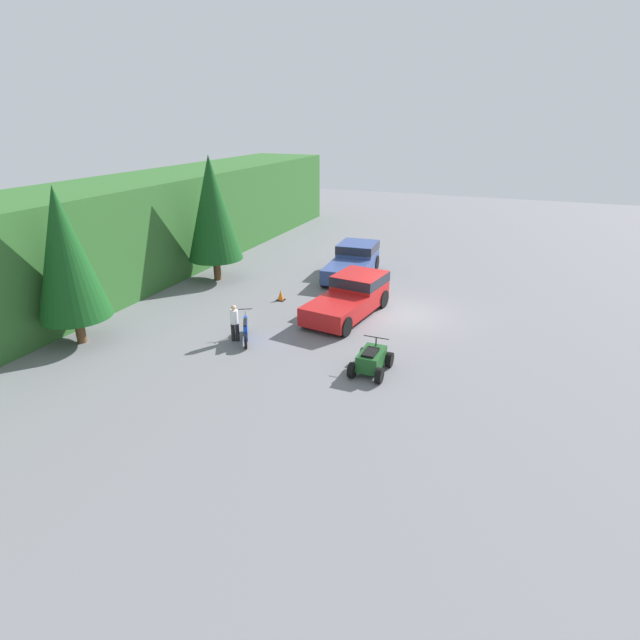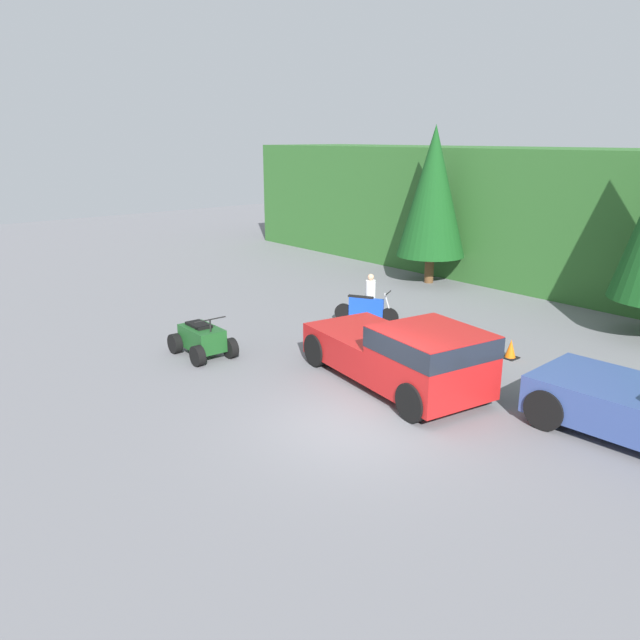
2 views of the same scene
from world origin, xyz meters
name	(u,v)px [view 1 (image 1 of 2)]	position (x,y,z in m)	size (l,w,h in m)	color
ground_plane	(401,314)	(0.00, 0.00, 0.00)	(80.00, 80.00, 0.00)	slate
hillside_backdrop	(129,231)	(0.00, 16.00, 2.79)	(44.00, 6.00, 5.58)	#2D6028
tree_left	(65,254)	(-8.18, 11.86, 3.84)	(2.87, 2.87, 6.53)	brown
tree_mid_left	(212,209)	(1.45, 11.25, 4.12)	(3.08, 3.08, 7.00)	brown
pickup_truck_red	(351,295)	(-0.78, 2.30, 0.94)	(5.50, 2.99, 1.75)	red
pickup_truck_second	(354,260)	(5.21, 4.12, 0.94)	(5.48, 2.58, 1.75)	#334784
dirt_bike	(246,330)	(-5.44, 5.47, 0.48)	(1.99, 1.20, 1.16)	black
quad_atv	(371,360)	(-6.20, -0.29, 0.47)	(1.96, 1.30, 1.21)	black
rider_person	(234,322)	(-5.65, 5.86, 0.88)	(0.43, 0.43, 1.62)	black
traffic_cone	(281,296)	(-0.40, 6.27, 0.25)	(0.42, 0.42, 0.55)	black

